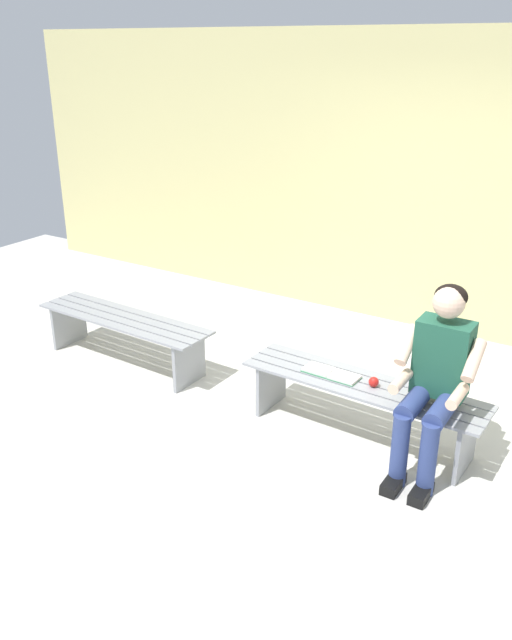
{
  "coord_description": "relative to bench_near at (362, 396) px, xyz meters",
  "views": [
    {
      "loc": [
        -1.53,
        3.79,
        2.59
      ],
      "look_at": [
        0.77,
        0.15,
        0.78
      ],
      "focal_mm": 37.11,
      "sensor_mm": 36.0,
      "label": 1
    }
  ],
  "objects": [
    {
      "name": "apple",
      "position": [
        -0.08,
        0.01,
        0.13
      ],
      "size": [
        0.07,
        0.07,
        0.07
      ],
      "primitive_type": "sphere",
      "color": "red",
      "rests_on": "bench_near"
    },
    {
      "name": "book_open",
      "position": [
        0.24,
        0.01,
        0.11
      ],
      "size": [
        0.42,
        0.17,
        0.02
      ],
      "rotation": [
        0.0,
        0.0,
        -0.03
      ],
      "color": "white",
      "rests_on": "bench_near"
    },
    {
      "name": "ground_plane",
      "position": [
        1.11,
        1.0,
        -0.35
      ],
      "size": [
        10.0,
        7.0,
        0.04
      ],
      "primitive_type": "cube",
      "color": "beige"
    },
    {
      "name": "person_seated",
      "position": [
        -0.52,
        0.1,
        0.34
      ],
      "size": [
        0.5,
        0.69,
        1.23
      ],
      "color": "#1E513D",
      "rests_on": "ground"
    },
    {
      "name": "bench_near",
      "position": [
        0.0,
        0.0,
        0.0
      ],
      "size": [
        1.75,
        0.48,
        0.43
      ],
      "rotation": [
        0.0,
        0.0,
        -0.03
      ],
      "color": "gray",
      "rests_on": "ground"
    },
    {
      "name": "brick_wall",
      "position": [
        0.5,
        -2.27,
        1.04
      ],
      "size": [
        9.5,
        0.24,
        2.74
      ],
      "primitive_type": "cube",
      "color": "#D1C684",
      "rests_on": "ground"
    },
    {
      "name": "bench_far",
      "position": [
        2.21,
        0.0,
        -0.0
      ],
      "size": [
        1.68,
        0.47,
        0.43
      ],
      "rotation": [
        0.0,
        0.0,
        -0.03
      ],
      "color": "gray",
      "rests_on": "ground"
    }
  ]
}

